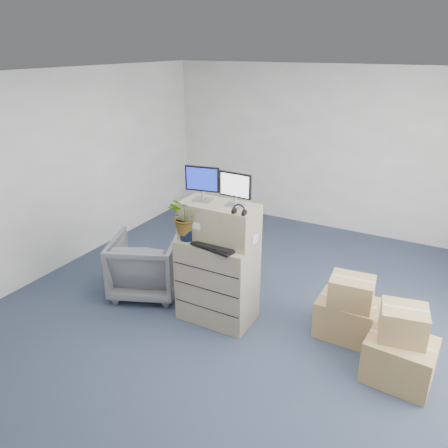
{
  "coord_description": "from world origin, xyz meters",
  "views": [
    {
      "loc": [
        1.93,
        -3.87,
        3.09
      ],
      "look_at": [
        -0.41,
        0.4,
        1.08
      ],
      "focal_mm": 35.0,
      "sensor_mm": 36.0,
      "label": 1
    }
  ],
  "objects_px": {
    "monitor_right": "(235,188)",
    "office_chair": "(146,262)",
    "potted_plant": "(187,221)",
    "monitor_left": "(202,181)",
    "keyboard": "(214,247)",
    "water_bottle": "(224,229)",
    "filing_cabinet_lower": "(217,280)"
  },
  "relations": [
    {
      "from": "keyboard",
      "to": "potted_plant",
      "type": "height_order",
      "value": "potted_plant"
    },
    {
      "from": "potted_plant",
      "to": "water_bottle",
      "type": "bearing_deg",
      "value": 33.16
    },
    {
      "from": "keyboard",
      "to": "water_bottle",
      "type": "relative_size",
      "value": 2.04
    },
    {
      "from": "water_bottle",
      "to": "keyboard",
      "type": "bearing_deg",
      "value": -87.33
    },
    {
      "from": "monitor_left",
      "to": "monitor_right",
      "type": "bearing_deg",
      "value": -9.31
    },
    {
      "from": "monitor_right",
      "to": "keyboard",
      "type": "bearing_deg",
      "value": -116.09
    },
    {
      "from": "monitor_right",
      "to": "potted_plant",
      "type": "relative_size",
      "value": 0.72
    },
    {
      "from": "filing_cabinet_lower",
      "to": "office_chair",
      "type": "xyz_separation_m",
      "value": [
        -1.12,
        0.07,
        -0.07
      ]
    },
    {
      "from": "filing_cabinet_lower",
      "to": "keyboard",
      "type": "relative_size",
      "value": 1.96
    },
    {
      "from": "keyboard",
      "to": "potted_plant",
      "type": "xyz_separation_m",
      "value": [
        -0.36,
        0.02,
        0.23
      ]
    },
    {
      "from": "monitor_right",
      "to": "water_bottle",
      "type": "relative_size",
      "value": 1.5
    },
    {
      "from": "monitor_right",
      "to": "office_chair",
      "type": "relative_size",
      "value": 0.44
    },
    {
      "from": "potted_plant",
      "to": "monitor_left",
      "type": "bearing_deg",
      "value": 67.72
    },
    {
      "from": "monitor_left",
      "to": "office_chair",
      "type": "relative_size",
      "value": 0.46
    },
    {
      "from": "monitor_left",
      "to": "potted_plant",
      "type": "bearing_deg",
      "value": -122.51
    },
    {
      "from": "monitor_left",
      "to": "water_bottle",
      "type": "bearing_deg",
      "value": -5.71
    },
    {
      "from": "monitor_left",
      "to": "water_bottle",
      "type": "xyz_separation_m",
      "value": [
        0.27,
        0.02,
        -0.53
      ]
    },
    {
      "from": "filing_cabinet_lower",
      "to": "monitor_right",
      "type": "bearing_deg",
      "value": 20.56
    },
    {
      "from": "monitor_right",
      "to": "office_chair",
      "type": "distance_m",
      "value": 1.79
    },
    {
      "from": "water_bottle",
      "to": "office_chair",
      "type": "xyz_separation_m",
      "value": [
        -1.16,
        -0.02,
        -0.71
      ]
    },
    {
      "from": "monitor_left",
      "to": "keyboard",
      "type": "bearing_deg",
      "value": -49.72
    },
    {
      "from": "keyboard",
      "to": "filing_cabinet_lower",
      "type": "bearing_deg",
      "value": 118.33
    },
    {
      "from": "monitor_right",
      "to": "water_bottle",
      "type": "distance_m",
      "value": 0.54
    },
    {
      "from": "filing_cabinet_lower",
      "to": "monitor_right",
      "type": "height_order",
      "value": "monitor_right"
    },
    {
      "from": "monitor_left",
      "to": "monitor_right",
      "type": "distance_m",
      "value": 0.41
    },
    {
      "from": "filing_cabinet_lower",
      "to": "keyboard",
      "type": "distance_m",
      "value": 0.55
    },
    {
      "from": "monitor_left",
      "to": "filing_cabinet_lower",
      "type": "bearing_deg",
      "value": -26.33
    },
    {
      "from": "monitor_left",
      "to": "potted_plant",
      "type": "relative_size",
      "value": 0.75
    },
    {
      "from": "water_bottle",
      "to": "monitor_right",
      "type": "bearing_deg",
      "value": -5.79
    },
    {
      "from": "monitor_right",
      "to": "water_bottle",
      "type": "height_order",
      "value": "monitor_right"
    },
    {
      "from": "keyboard",
      "to": "office_chair",
      "type": "height_order",
      "value": "keyboard"
    },
    {
      "from": "monitor_right",
      "to": "water_bottle",
      "type": "xyz_separation_m",
      "value": [
        -0.14,
        0.01,
        -0.52
      ]
    }
  ]
}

